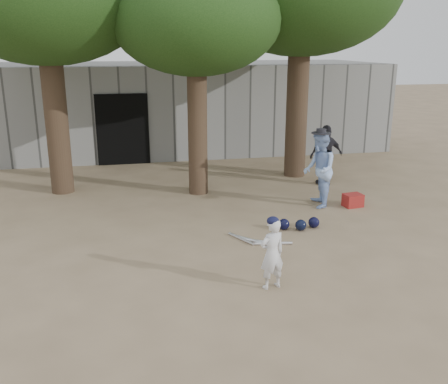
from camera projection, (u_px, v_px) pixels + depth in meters
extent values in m
plane|color=#937C5E|center=(202.00, 262.00, 8.71)|extent=(70.00, 70.00, 0.00)
imported|color=silver|center=(272.00, 254.00, 7.64)|extent=(0.47, 0.37, 1.14)
imported|color=#9CBCF1|center=(319.00, 170.00, 11.46)|extent=(0.83, 0.97, 1.76)
imported|color=black|center=(326.00, 155.00, 13.30)|extent=(0.99, 0.51, 1.61)
cube|color=#A32E15|center=(353.00, 200.00, 11.64)|extent=(0.46, 0.37, 0.30)
cube|color=gray|center=(160.00, 115.00, 15.78)|extent=(16.00, 0.35, 3.00)
cube|color=black|center=(123.00, 130.00, 15.48)|extent=(1.60, 0.08, 2.20)
cube|color=slate|center=(155.00, 106.00, 18.13)|extent=(16.00, 5.00, 3.00)
sphere|color=black|center=(284.00, 224.00, 10.20)|extent=(0.23, 0.23, 0.23)
sphere|color=black|center=(301.00, 225.00, 10.15)|extent=(0.23, 0.23, 0.23)
sphere|color=black|center=(314.00, 222.00, 10.30)|extent=(0.23, 0.23, 0.23)
cylinder|color=silver|center=(241.00, 239.00, 9.68)|extent=(0.37, 0.67, 0.06)
cylinder|color=silver|center=(252.00, 240.00, 9.60)|extent=(0.52, 0.57, 0.06)
cylinder|color=silver|center=(262.00, 242.00, 9.52)|extent=(0.63, 0.44, 0.06)
cylinder|color=silver|center=(273.00, 243.00, 9.45)|extent=(0.72, 0.16, 0.06)
cylinder|color=brown|center=(53.00, 83.00, 12.07)|extent=(0.56, 0.56, 5.50)
cylinder|color=brown|center=(197.00, 94.00, 12.05)|extent=(0.48, 0.48, 5.00)
ellipsoid|color=#284C19|center=(196.00, 19.00, 11.57)|extent=(4.00, 4.00, 2.60)
cylinder|color=brown|center=(298.00, 73.00, 13.65)|extent=(0.60, 0.60, 5.80)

